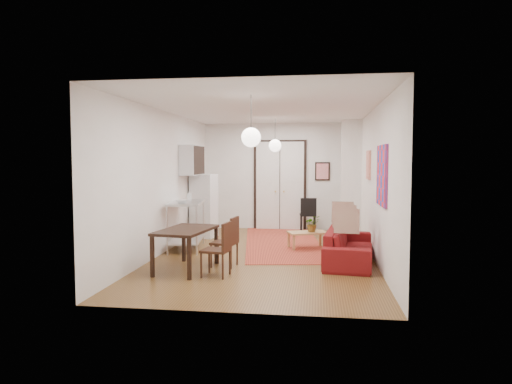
# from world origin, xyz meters

# --- Properties ---
(floor) EXTENTS (7.00, 7.00, 0.00)m
(floor) POSITION_xyz_m (0.00, 0.00, 0.00)
(floor) COLOR brown
(floor) RESTS_ON ground
(ceiling) EXTENTS (4.20, 7.00, 0.02)m
(ceiling) POSITION_xyz_m (0.00, 0.00, 2.90)
(ceiling) COLOR silver
(ceiling) RESTS_ON wall_back
(wall_back) EXTENTS (4.20, 0.02, 2.90)m
(wall_back) POSITION_xyz_m (0.00, 3.50, 1.45)
(wall_back) COLOR silver
(wall_back) RESTS_ON floor
(wall_front) EXTENTS (4.20, 0.02, 2.90)m
(wall_front) POSITION_xyz_m (0.00, -3.50, 1.45)
(wall_front) COLOR silver
(wall_front) RESTS_ON floor
(wall_left) EXTENTS (0.02, 7.00, 2.90)m
(wall_left) POSITION_xyz_m (-2.10, 0.00, 1.45)
(wall_left) COLOR silver
(wall_left) RESTS_ON floor
(wall_right) EXTENTS (0.02, 7.00, 2.90)m
(wall_right) POSITION_xyz_m (2.10, 0.00, 1.45)
(wall_right) COLOR silver
(wall_right) RESTS_ON floor
(double_doors) EXTENTS (1.44, 0.06, 2.50)m
(double_doors) POSITION_xyz_m (0.00, 3.46, 1.20)
(double_doors) COLOR white
(double_doors) RESTS_ON wall_back
(stub_partition) EXTENTS (0.50, 0.10, 2.90)m
(stub_partition) POSITION_xyz_m (1.85, 2.55, 1.45)
(stub_partition) COLOR silver
(stub_partition) RESTS_ON floor
(wall_cabinet) EXTENTS (0.35, 1.00, 0.70)m
(wall_cabinet) POSITION_xyz_m (-1.92, 1.50, 1.90)
(wall_cabinet) COLOR silver
(wall_cabinet) RESTS_ON wall_left
(painting_popart) EXTENTS (0.05, 1.00, 1.00)m
(painting_popart) POSITION_xyz_m (2.08, -1.25, 1.65)
(painting_popart) COLOR red
(painting_popart) RESTS_ON wall_right
(painting_abstract) EXTENTS (0.05, 0.50, 0.60)m
(painting_abstract) POSITION_xyz_m (2.08, 0.80, 1.80)
(painting_abstract) COLOR #F4EBCB
(painting_abstract) RESTS_ON wall_right
(poster_back) EXTENTS (0.40, 0.03, 0.50)m
(poster_back) POSITION_xyz_m (1.15, 3.47, 1.60)
(poster_back) COLOR red
(poster_back) RESTS_ON wall_back
(print_left) EXTENTS (0.03, 0.44, 0.54)m
(print_left) POSITION_xyz_m (-2.07, 2.00, 1.95)
(print_left) COLOR olive
(print_left) RESTS_ON wall_left
(pendant_back) EXTENTS (0.30, 0.30, 0.80)m
(pendant_back) POSITION_xyz_m (0.00, 2.00, 2.25)
(pendant_back) COLOR white
(pendant_back) RESTS_ON ceiling
(pendant_front) EXTENTS (0.30, 0.30, 0.80)m
(pendant_front) POSITION_xyz_m (0.00, -2.00, 2.25)
(pendant_front) COLOR white
(pendant_front) RESTS_ON ceiling
(kilim_rug) EXTENTS (2.28, 4.65, 0.01)m
(kilim_rug) POSITION_xyz_m (0.24, 1.39, 0.01)
(kilim_rug) COLOR #BA462E
(kilim_rug) RESTS_ON floor
(sofa) EXTENTS (2.19, 1.07, 0.61)m
(sofa) POSITION_xyz_m (1.62, -0.42, 0.31)
(sofa) COLOR maroon
(sofa) RESTS_ON floor
(coffee_table) EXTENTS (0.93, 0.72, 0.36)m
(coffee_table) POSITION_xyz_m (0.82, 0.80, 0.32)
(coffee_table) COLOR tan
(coffee_table) RESTS_ON floor
(potted_plant) EXTENTS (0.37, 0.40, 0.35)m
(potted_plant) POSITION_xyz_m (0.92, 0.80, 0.54)
(potted_plant) COLOR #326C30
(potted_plant) RESTS_ON coffee_table
(kitchen_counter) EXTENTS (0.85, 1.41, 1.02)m
(kitchen_counter) POSITION_xyz_m (-1.75, 0.40, 0.68)
(kitchen_counter) COLOR silver
(kitchen_counter) RESTS_ON floor
(bowl) EXTENTS (0.28, 0.28, 0.06)m
(bowl) POSITION_xyz_m (-1.75, 0.10, 1.05)
(bowl) COLOR silver
(bowl) RESTS_ON kitchen_counter
(soap_bottle) EXTENTS (0.11, 0.11, 0.21)m
(soap_bottle) POSITION_xyz_m (-1.75, 0.65, 1.13)
(soap_bottle) COLOR #548BB7
(soap_bottle) RESTS_ON kitchen_counter
(fridge) EXTENTS (0.62, 0.62, 1.56)m
(fridge) POSITION_xyz_m (-1.75, 1.93, 0.78)
(fridge) COLOR white
(fridge) RESTS_ON floor
(dining_table) EXTENTS (0.92, 1.39, 0.72)m
(dining_table) POSITION_xyz_m (-1.22, -1.42, 0.64)
(dining_table) COLOR black
(dining_table) RESTS_ON floor
(dining_chair_near) EXTENTS (0.48, 0.63, 0.89)m
(dining_chair_near) POSITION_xyz_m (-0.62, -0.98, 0.51)
(dining_chair_near) COLOR #3A2212
(dining_chair_near) RESTS_ON floor
(dining_chair_far) EXTENTS (0.48, 0.63, 0.89)m
(dining_chair_far) POSITION_xyz_m (-0.62, -1.68, 0.51)
(dining_chair_far) COLOR #3A2212
(dining_chair_far) RESTS_ON floor
(black_side_chair) EXTENTS (0.45, 0.46, 0.91)m
(black_side_chair) POSITION_xyz_m (0.78, 3.24, 0.53)
(black_side_chair) COLOR black
(black_side_chair) RESTS_ON floor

